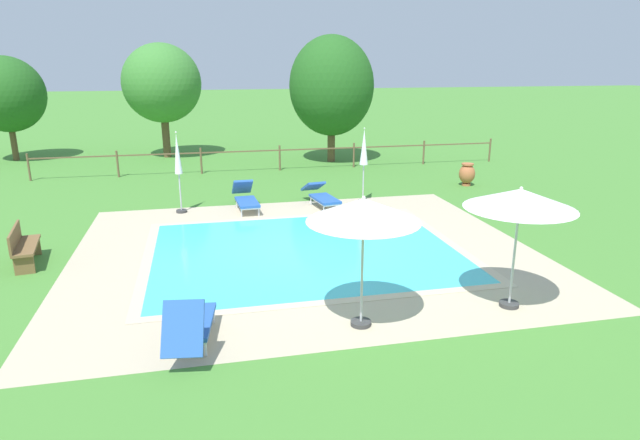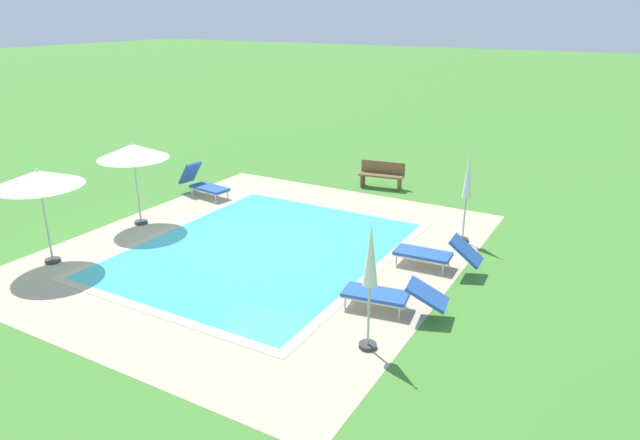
# 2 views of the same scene
# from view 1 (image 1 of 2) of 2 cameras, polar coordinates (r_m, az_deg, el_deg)

# --- Properties ---
(ground_plane) EXTENTS (160.00, 160.00, 0.00)m
(ground_plane) POSITION_cam_1_polar(r_m,az_deg,el_deg) (13.13, -1.57, -3.24)
(ground_plane) COLOR #478433
(pool_deck_paving) EXTENTS (10.88, 9.49, 0.01)m
(pool_deck_paving) POSITION_cam_1_polar(r_m,az_deg,el_deg) (13.13, -1.57, -3.22)
(pool_deck_paving) COLOR #BCAD8E
(pool_deck_paving) RESTS_ON ground
(swimming_pool_water) EXTENTS (7.12, 5.74, 0.01)m
(swimming_pool_water) POSITION_cam_1_polar(r_m,az_deg,el_deg) (13.13, -1.57, -3.22)
(swimming_pool_water) COLOR #42CCD6
(swimming_pool_water) RESTS_ON ground
(pool_coping_rim) EXTENTS (7.60, 6.22, 0.01)m
(pool_coping_rim) POSITION_cam_1_polar(r_m,az_deg,el_deg) (13.13, -1.57, -3.20)
(pool_coping_rim) COLOR beige
(pool_coping_rim) RESTS_ON ground
(sun_lounger_north_near_steps) EXTENTS (0.72, 2.02, 0.85)m
(sun_lounger_north_near_steps) POSITION_cam_1_polar(r_m,az_deg,el_deg) (16.82, -7.81, 2.33)
(sun_lounger_north_near_steps) COLOR #2856A8
(sun_lounger_north_near_steps) RESTS_ON ground
(sun_lounger_north_mid) EXTENTS (0.85, 1.88, 1.02)m
(sun_lounger_north_mid) POSITION_cam_1_polar(r_m,az_deg,el_deg) (8.97, -13.44, -10.63)
(sun_lounger_north_mid) COLOR #2856A8
(sun_lounger_north_mid) RESTS_ON ground
(sun_lounger_north_far) EXTENTS (0.90, 2.14, 0.71)m
(sun_lounger_north_far) POSITION_cam_1_polar(r_m,az_deg,el_deg) (17.05, 0.14, 2.60)
(sun_lounger_north_far) COLOR #2856A8
(sun_lounger_north_far) RESTS_ON ground
(patio_umbrella_open_foreground) EXTENTS (1.96, 1.96, 2.29)m
(patio_umbrella_open_foreground) POSITION_cam_1_polar(r_m,az_deg,el_deg) (10.19, 20.29, 2.02)
(patio_umbrella_open_foreground) COLOR #383838
(patio_umbrella_open_foreground) RESTS_ON ground
(patio_umbrella_open_by_bench) EXTENTS (1.90, 1.90, 2.31)m
(patio_umbrella_open_by_bench) POSITION_cam_1_polar(r_m,az_deg,el_deg) (8.86, 4.59, 0.97)
(patio_umbrella_open_by_bench) COLOR #383838
(patio_umbrella_open_by_bench) RESTS_ON ground
(patio_umbrella_closed_row_west) EXTENTS (0.32, 0.32, 2.45)m
(patio_umbrella_closed_row_west) POSITION_cam_1_polar(r_m,az_deg,el_deg) (16.62, -14.70, 5.98)
(patio_umbrella_closed_row_west) COLOR #383838
(patio_umbrella_closed_row_west) RESTS_ON ground
(patio_umbrella_closed_row_mid_west) EXTENTS (0.32, 0.32, 2.41)m
(patio_umbrella_closed_row_mid_west) POSITION_cam_1_polar(r_m,az_deg,el_deg) (17.34, 4.64, 7.03)
(patio_umbrella_closed_row_mid_west) COLOR #383838
(patio_umbrella_closed_row_mid_west) RESTS_ON ground
(wooden_bench_lawn_side) EXTENTS (0.66, 1.55, 0.87)m
(wooden_bench_lawn_side) POSITION_cam_1_polar(r_m,az_deg,el_deg) (13.79, -28.77, -2.32)
(wooden_bench_lawn_side) COLOR brown
(wooden_bench_lawn_side) RESTS_ON ground
(terracotta_urn_near_fence) EXTENTS (0.58, 0.58, 0.83)m
(terracotta_urn_near_fence) POSITION_cam_1_polar(r_m,az_deg,el_deg) (20.67, 15.19, 4.71)
(terracotta_urn_near_fence) COLOR #B7663D
(terracotta_urn_near_fence) RESTS_ON ground
(perimeter_fence) EXTENTS (19.39, 0.08, 1.05)m
(perimeter_fence) POSITION_cam_1_polar(r_m,az_deg,el_deg) (22.84, -4.26, 6.93)
(perimeter_fence) COLOR brown
(perimeter_fence) RESTS_ON ground
(tree_far_west) EXTENTS (3.74, 3.74, 5.54)m
(tree_far_west) POSITION_cam_1_polar(r_m,az_deg,el_deg) (24.66, 1.22, 13.89)
(tree_far_west) COLOR brown
(tree_far_west) RESTS_ON ground
(tree_west_mid) EXTENTS (3.33, 3.33, 4.67)m
(tree_west_mid) POSITION_cam_1_polar(r_m,az_deg,el_deg) (28.64, -30.10, 11.35)
(tree_west_mid) COLOR brown
(tree_west_mid) RESTS_ON ground
(tree_centre) EXTENTS (3.59, 3.59, 5.24)m
(tree_centre) POSITION_cam_1_polar(r_m,az_deg,el_deg) (26.84, -16.29, 13.62)
(tree_centre) COLOR brown
(tree_centre) RESTS_ON ground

